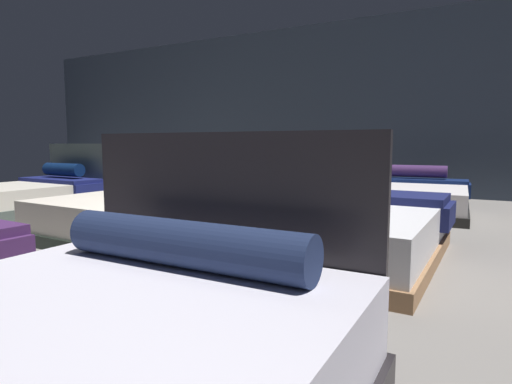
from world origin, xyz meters
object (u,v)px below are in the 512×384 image
object	(u,v)px
bed_5	(144,211)
bed_8	(155,184)
bed_4	(21,198)
bed_9	(265,189)
bed_6	(351,231)
bed_10	(408,198)

from	to	relation	value
bed_5	bed_8	xyz separation A→B (m)	(-2.38, 2.84, -0.03)
bed_4	bed_9	size ratio (longest dim) A/B	1.09
bed_8	bed_4	bearing A→B (deg)	-93.13
bed_6	bed_9	size ratio (longest dim) A/B	1.09
bed_8	bed_10	distance (m)	4.83
bed_4	bed_10	distance (m)	5.68
bed_6	bed_10	world-z (taller)	bed_10
bed_6	bed_8	bearing A→B (deg)	150.69
bed_6	bed_8	world-z (taller)	bed_6
bed_4	bed_8	distance (m)	2.75
bed_6	bed_9	xyz separation A→B (m)	(-2.39, 2.93, -0.02)
bed_8	bed_10	size ratio (longest dim) A/B	1.02
bed_4	bed_8	bearing A→B (deg)	91.20
bed_8	bed_9	world-z (taller)	bed_9
bed_4	bed_10	world-z (taller)	bed_4
bed_8	bed_9	xyz separation A→B (m)	(2.42, 0.11, 0.01)
bed_4	bed_5	bearing A→B (deg)	0.38
bed_10	bed_4	bearing A→B (deg)	-152.39
bed_8	bed_10	bearing A→B (deg)	-0.21
bed_9	bed_10	bearing A→B (deg)	-1.34
bed_4	bed_6	xyz separation A→B (m)	(4.88, -0.07, -0.00)
bed_5	bed_4	bearing A→B (deg)	-179.61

